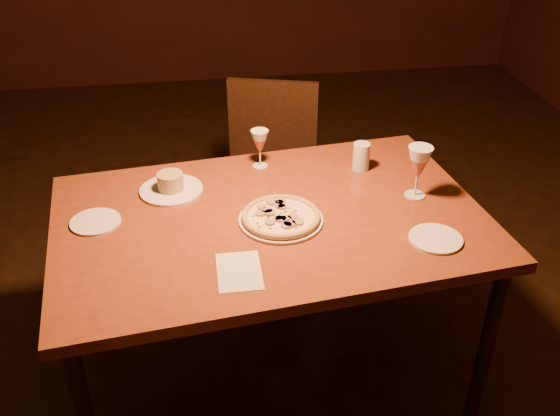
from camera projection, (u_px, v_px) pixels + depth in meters
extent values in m
plane|color=#321F10|center=(205.00, 362.00, 2.73)|extent=(7.00, 7.00, 0.00)
cube|color=brown|center=(270.00, 221.00, 2.24)|extent=(1.62, 1.14, 0.04)
cylinder|color=black|center=(88.00, 271.00, 2.65)|extent=(0.05, 0.05, 0.77)
cylinder|color=black|center=(486.00, 350.00, 2.26)|extent=(0.05, 0.05, 0.77)
cylinder|color=black|center=(391.00, 225.00, 2.95)|extent=(0.05, 0.05, 0.77)
cube|color=black|center=(267.00, 183.00, 3.10)|extent=(0.56, 0.56, 0.04)
cube|color=black|center=(273.00, 121.00, 3.15)|extent=(0.44, 0.16, 0.43)
cylinder|color=black|center=(225.00, 242.00, 3.10)|extent=(0.04, 0.04, 0.46)
cylinder|color=black|center=(240.00, 204.00, 3.41)|extent=(0.04, 0.04, 0.46)
cylinder|color=black|center=(298.00, 248.00, 3.05)|extent=(0.04, 0.04, 0.46)
cylinder|color=black|center=(306.00, 209.00, 3.36)|extent=(0.04, 0.04, 0.46)
cylinder|color=white|center=(281.00, 220.00, 2.19)|extent=(0.30, 0.30, 0.01)
cylinder|color=beige|center=(281.00, 217.00, 2.19)|extent=(0.27, 0.27, 0.01)
torus|color=tan|center=(281.00, 216.00, 2.18)|extent=(0.28, 0.28, 0.02)
cylinder|color=white|center=(171.00, 190.00, 2.37)|extent=(0.24, 0.24, 0.01)
cylinder|color=tan|center=(170.00, 181.00, 2.35)|extent=(0.10, 0.10, 0.07)
cylinder|color=silver|center=(361.00, 157.00, 2.49)|extent=(0.07, 0.07, 0.11)
cylinder|color=white|center=(95.00, 222.00, 2.18)|extent=(0.18, 0.18, 0.01)
cylinder|color=white|center=(436.00, 239.00, 2.10)|extent=(0.18, 0.18, 0.01)
cube|color=beige|center=(239.00, 271.00, 1.95)|extent=(0.14, 0.20, 0.00)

